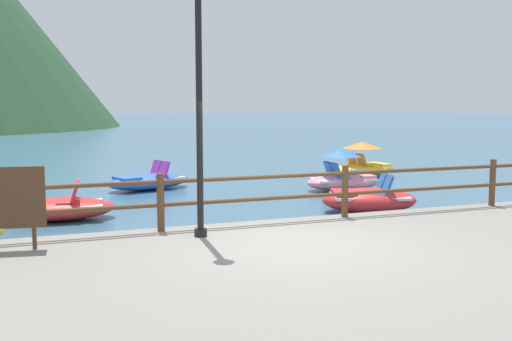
{
  "coord_description": "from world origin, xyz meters",
  "views": [
    {
      "loc": [
        -3.46,
        -7.67,
        2.47
      ],
      "look_at": [
        1.24,
        5.0,
        0.9
      ],
      "focal_mm": 40.46,
      "sensor_mm": 36.0,
      "label": 1
    }
  ],
  "objects_px": {
    "pedal_boat_0": "(58,208)",
    "pedal_boat_3": "(149,181)",
    "pedal_boat_6": "(364,165)",
    "pedal_boat_1": "(369,200)",
    "pedal_boat_5": "(343,177)",
    "sign_board": "(2,199)",
    "lamp_post": "(199,62)"
  },
  "relations": [
    {
      "from": "lamp_post",
      "to": "pedal_boat_1",
      "type": "relative_size",
      "value": 1.86
    },
    {
      "from": "lamp_post",
      "to": "pedal_boat_1",
      "type": "xyz_separation_m",
      "value": [
        4.65,
        2.64,
        -2.81
      ]
    },
    {
      "from": "lamp_post",
      "to": "sign_board",
      "type": "height_order",
      "value": "lamp_post"
    },
    {
      "from": "pedal_boat_0",
      "to": "pedal_boat_3",
      "type": "distance_m",
      "value": 4.54
    },
    {
      "from": "pedal_boat_3",
      "to": "pedal_boat_0",
      "type": "bearing_deg",
      "value": -124.79
    },
    {
      "from": "lamp_post",
      "to": "sign_board",
      "type": "distance_m",
      "value": 3.46
    },
    {
      "from": "pedal_boat_1",
      "to": "pedal_boat_0",
      "type": "bearing_deg",
      "value": 166.75
    },
    {
      "from": "pedal_boat_6",
      "to": "pedal_boat_1",
      "type": "bearing_deg",
      "value": -119.99
    },
    {
      "from": "pedal_boat_3",
      "to": "pedal_boat_5",
      "type": "distance_m",
      "value": 5.61
    },
    {
      "from": "pedal_boat_1",
      "to": "pedal_boat_5",
      "type": "height_order",
      "value": "pedal_boat_5"
    },
    {
      "from": "sign_board",
      "to": "lamp_post",
      "type": "bearing_deg",
      "value": -2.84
    },
    {
      "from": "pedal_boat_1",
      "to": "pedal_boat_6",
      "type": "bearing_deg",
      "value": 60.01
    },
    {
      "from": "pedal_boat_1",
      "to": "pedal_boat_6",
      "type": "height_order",
      "value": "pedal_boat_6"
    },
    {
      "from": "pedal_boat_0",
      "to": "pedal_boat_6",
      "type": "xyz_separation_m",
      "value": [
        10.04,
        4.25,
        0.14
      ]
    },
    {
      "from": "pedal_boat_3",
      "to": "sign_board",
      "type": "bearing_deg",
      "value": -113.57
    },
    {
      "from": "sign_board",
      "to": "pedal_boat_0",
      "type": "xyz_separation_m",
      "value": [
        0.81,
        4.08,
        -0.88
      ]
    },
    {
      "from": "pedal_boat_6",
      "to": "sign_board",
      "type": "bearing_deg",
      "value": -142.51
    },
    {
      "from": "lamp_post",
      "to": "pedal_boat_5",
      "type": "xyz_separation_m",
      "value": [
        5.75,
        5.84,
        -2.71
      ]
    },
    {
      "from": "sign_board",
      "to": "pedal_boat_5",
      "type": "relative_size",
      "value": 0.53
    },
    {
      "from": "lamp_post",
      "to": "pedal_boat_5",
      "type": "relative_size",
      "value": 2.0
    },
    {
      "from": "pedal_boat_3",
      "to": "pedal_boat_5",
      "type": "bearing_deg",
      "value": -22.09
    },
    {
      "from": "lamp_post",
      "to": "pedal_boat_3",
      "type": "bearing_deg",
      "value": 85.96
    },
    {
      "from": "sign_board",
      "to": "pedal_boat_3",
      "type": "bearing_deg",
      "value": 66.43
    },
    {
      "from": "pedal_boat_1",
      "to": "pedal_boat_3",
      "type": "distance_m",
      "value": 6.7
    },
    {
      "from": "pedal_boat_0",
      "to": "pedal_boat_5",
      "type": "relative_size",
      "value": 1.08
    },
    {
      "from": "pedal_boat_6",
      "to": "pedal_boat_3",
      "type": "bearing_deg",
      "value": -175.98
    },
    {
      "from": "pedal_boat_0",
      "to": "pedal_boat_3",
      "type": "relative_size",
      "value": 0.89
    },
    {
      "from": "pedal_boat_0",
      "to": "pedal_boat_6",
      "type": "distance_m",
      "value": 10.91
    },
    {
      "from": "pedal_boat_3",
      "to": "pedal_boat_6",
      "type": "relative_size",
      "value": 1.16
    },
    {
      "from": "sign_board",
      "to": "pedal_boat_3",
      "type": "distance_m",
      "value": 8.56
    },
    {
      "from": "pedal_boat_0",
      "to": "pedal_boat_1",
      "type": "xyz_separation_m",
      "value": [
        6.68,
        -1.57,
        0.04
      ]
    },
    {
      "from": "pedal_boat_1",
      "to": "pedal_boat_3",
      "type": "height_order",
      "value": "pedal_boat_1"
    }
  ]
}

